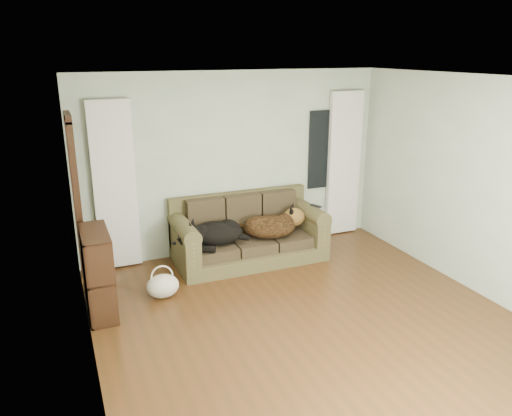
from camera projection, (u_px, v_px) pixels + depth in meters
name	position (u px, v px, depth m)	size (l,w,h in m)	color
floor	(315.00, 328.00, 5.38)	(5.00, 5.00, 0.00)	#422912
ceiling	(325.00, 80.00, 4.59)	(5.00, 5.00, 0.00)	white
wall_back	(234.00, 163.00, 7.19)	(4.50, 0.04, 2.60)	beige
wall_left	(84.00, 245.00, 4.17)	(0.04, 5.00, 2.60)	beige
wall_right	(489.00, 190.00, 5.81)	(0.04, 5.00, 2.60)	beige
curtain_left	(115.00, 186.00, 6.55)	(0.55, 0.08, 2.25)	white
curtain_right	(344.00, 164.00, 7.82)	(0.55, 0.08, 2.25)	white
window_pane	(323.00, 149.00, 7.66)	(0.50, 0.03, 1.20)	black
door_casing	(77.00, 206.00, 6.07)	(0.07, 0.60, 2.10)	black
sofa	(249.00, 230.00, 6.99)	(2.08, 0.90, 0.85)	#3A311D
dog_black_lab	(213.00, 235.00, 6.71)	(0.73, 0.51, 0.31)	black
dog_shepherd	(272.00, 227.00, 7.00)	(0.76, 0.54, 0.34)	black
tv_remote	(316.00, 206.00, 7.13)	(0.06, 0.20, 0.02)	black
tote_bag	(163.00, 285.00, 6.00)	(0.40, 0.31, 0.29)	beige
bookshelf	(98.00, 272.00, 5.56)	(0.29, 0.78, 0.98)	black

